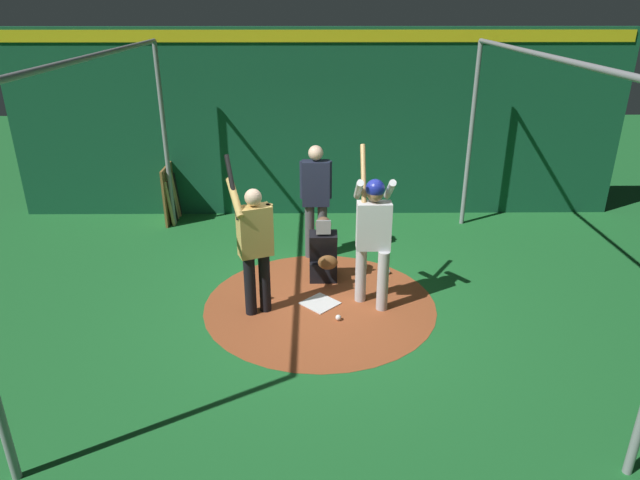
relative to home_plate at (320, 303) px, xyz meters
name	(u,v)px	position (x,y,z in m)	size (l,w,h in m)	color
ground_plane	(320,304)	(0.00, 0.00, -0.01)	(27.20, 27.20, 0.00)	#1E6B2D
dirt_circle	(320,304)	(0.00, 0.00, -0.01)	(3.14, 3.14, 0.01)	#9E4C28
home_plate	(320,303)	(0.00, 0.00, 0.00)	(0.42, 0.42, 0.01)	white
batter	(373,231)	(0.01, 0.69, 1.07)	(0.68, 0.49, 2.11)	#BCBCC0
catcher	(324,255)	(-0.74, 0.06, 0.38)	(0.58, 0.40, 0.99)	black
umpire	(316,196)	(-1.54, -0.05, 1.02)	(0.23, 0.49, 1.82)	#4C4C51
visitor	(255,243)	(0.19, -0.83, 0.98)	(0.54, 0.61, 2.07)	black
back_wall	(318,124)	(-3.63, 0.00, 1.70)	(0.23, 11.20, 3.40)	#145133
cage_frame	(320,139)	(0.00, 0.00, 2.26)	(6.05, 5.41, 3.24)	gray
bat_rack	(173,192)	(-3.39, -2.73, 0.48)	(1.18, 0.19, 1.05)	olive
baseball_0	(388,272)	(-0.89, 1.04, 0.03)	(0.07, 0.07, 0.07)	white
baseball_1	(338,318)	(0.43, 0.23, 0.03)	(0.07, 0.07, 0.07)	white
baseball_2	(268,296)	(-0.14, -0.71, 0.03)	(0.07, 0.07, 0.07)	white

